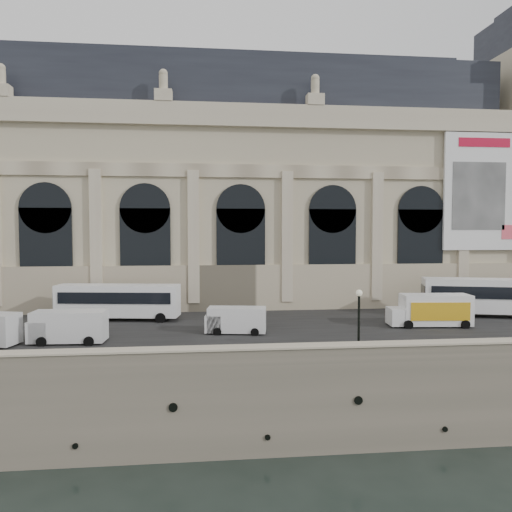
{
  "coord_description": "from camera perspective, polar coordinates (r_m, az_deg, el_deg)",
  "views": [
    {
      "loc": [
        -8.15,
        -31.2,
        14.78
      ],
      "look_at": [
        -2.35,
        22.0,
        11.94
      ],
      "focal_mm": 35.0,
      "sensor_mm": 36.0,
      "label": 1
    }
  ],
  "objects": [
    {
      "name": "ground",
      "position": [
        35.48,
        8.23,
        -21.61
      ],
      "size": [
        260.0,
        260.0,
        0.0
      ],
      "primitive_type": "plane",
      "color": "black",
      "rests_on": "ground"
    },
    {
      "name": "quay",
      "position": [
        67.74,
        0.79,
        -6.98
      ],
      "size": [
        160.0,
        70.0,
        6.0
      ],
      "primitive_type": "cube",
      "color": "gray",
      "rests_on": "ground"
    },
    {
      "name": "street",
      "position": [
        46.76,
        3.96,
        -7.75
      ],
      "size": [
        160.0,
        24.0,
        0.06
      ],
      "primitive_type": "cube",
      "color": "#2D2D2D",
      "rests_on": "quay"
    },
    {
      "name": "parapet",
      "position": [
        33.83,
        8.06,
        -10.95
      ],
      "size": [
        160.0,
        1.4,
        1.21
      ],
      "color": "gray",
      "rests_on": "quay"
    },
    {
      "name": "museum",
      "position": [
        62.3,
        -4.24,
        7.58
      ],
      "size": [
        69.0,
        18.7,
        29.1
      ],
      "color": "beige",
      "rests_on": "quay"
    },
    {
      "name": "bus_left",
      "position": [
        50.01,
        -15.5,
        -4.93
      ],
      "size": [
        11.99,
        4.15,
        3.46
      ],
      "color": "white",
      "rests_on": "quay"
    },
    {
      "name": "bus_right",
      "position": [
        55.24,
        25.26,
        -4.14
      ],
      "size": [
        13.28,
        6.18,
        3.85
      ],
      "color": "white",
      "rests_on": "quay"
    },
    {
      "name": "van_b",
      "position": [
        41.42,
        -21.01,
        -7.58
      ],
      "size": [
        5.78,
        2.62,
        2.52
      ],
      "color": "silver",
      "rests_on": "quay"
    },
    {
      "name": "van_c",
      "position": [
        42.37,
        -2.62,
        -7.34
      ],
      "size": [
        5.28,
        2.69,
        2.24
      ],
      "color": "white",
      "rests_on": "quay"
    },
    {
      "name": "box_truck",
      "position": [
        47.93,
        19.37,
        -5.9
      ],
      "size": [
        7.46,
        3.13,
        2.93
      ],
      "color": "white",
      "rests_on": "quay"
    },
    {
      "name": "lamp_right",
      "position": [
        35.97,
        11.67,
        -7.43
      ],
      "size": [
        0.47,
        0.47,
        4.59
      ],
      "color": "black",
      "rests_on": "quay"
    }
  ]
}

